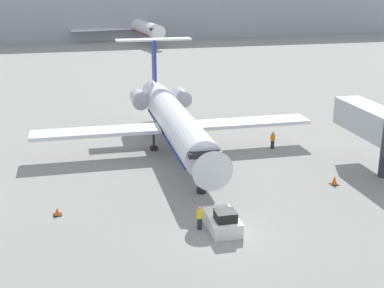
{
  "coord_description": "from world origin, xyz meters",
  "views": [
    {
      "loc": [
        -10.16,
        -32.32,
        17.57
      ],
      "look_at": [
        0.0,
        10.88,
        3.23
      ],
      "focal_mm": 50.0,
      "sensor_mm": 36.0,
      "label": 1
    }
  ],
  "objects_px": {
    "traffic_cone_right": "(334,180)",
    "airplane_parked_far_left": "(137,25)",
    "airplane_main": "(175,120)",
    "worker_by_wing": "(273,140)",
    "pushback_tug": "(222,221)",
    "traffic_cone_left": "(57,212)",
    "jet_bridge": "(376,124)",
    "worker_near_tug": "(200,217)"
  },
  "relations": [
    {
      "from": "traffic_cone_left",
      "to": "airplane_parked_far_left",
      "type": "xyz_separation_m",
      "value": [
        20.5,
        106.38,
        3.62
      ]
    },
    {
      "from": "airplane_main",
      "to": "airplane_parked_far_left",
      "type": "distance_m",
      "value": 93.8
    },
    {
      "from": "pushback_tug",
      "to": "worker_by_wing",
      "type": "height_order",
      "value": "worker_by_wing"
    },
    {
      "from": "traffic_cone_right",
      "to": "traffic_cone_left",
      "type": "bearing_deg",
      "value": -178.02
    },
    {
      "from": "airplane_parked_far_left",
      "to": "jet_bridge",
      "type": "height_order",
      "value": "airplane_parked_far_left"
    },
    {
      "from": "worker_near_tug",
      "to": "worker_by_wing",
      "type": "bearing_deg",
      "value": 53.66
    },
    {
      "from": "worker_near_tug",
      "to": "worker_by_wing",
      "type": "xyz_separation_m",
      "value": [
        11.82,
        16.07,
        -0.0
      ]
    },
    {
      "from": "traffic_cone_right",
      "to": "airplane_parked_far_left",
      "type": "distance_m",
      "value": 105.67
    },
    {
      "from": "pushback_tug",
      "to": "worker_near_tug",
      "type": "bearing_deg",
      "value": 167.68
    },
    {
      "from": "airplane_main",
      "to": "traffic_cone_right",
      "type": "bearing_deg",
      "value": -46.45
    },
    {
      "from": "airplane_main",
      "to": "traffic_cone_left",
      "type": "xyz_separation_m",
      "value": [
        -11.74,
        -12.99,
        -2.96
      ]
    },
    {
      "from": "pushback_tug",
      "to": "traffic_cone_left",
      "type": "xyz_separation_m",
      "value": [
        -11.51,
        5.06,
        -0.34
      ]
    },
    {
      "from": "traffic_cone_left",
      "to": "jet_bridge",
      "type": "distance_m",
      "value": 28.87
    },
    {
      "from": "traffic_cone_left",
      "to": "traffic_cone_right",
      "type": "xyz_separation_m",
      "value": [
        23.32,
        0.81,
        0.1
      ]
    },
    {
      "from": "airplane_main",
      "to": "airplane_parked_far_left",
      "type": "relative_size",
      "value": 0.78
    },
    {
      "from": "airplane_main",
      "to": "worker_by_wing",
      "type": "relative_size",
      "value": 15.81
    },
    {
      "from": "pushback_tug",
      "to": "airplane_main",
      "type": "bearing_deg",
      "value": 89.27
    },
    {
      "from": "worker_near_tug",
      "to": "airplane_parked_far_left",
      "type": "bearing_deg",
      "value": 84.56
    },
    {
      "from": "airplane_parked_far_left",
      "to": "jet_bridge",
      "type": "bearing_deg",
      "value": -85.63
    },
    {
      "from": "worker_by_wing",
      "to": "airplane_parked_far_left",
      "type": "relative_size",
      "value": 0.05
    },
    {
      "from": "airplane_parked_far_left",
      "to": "jet_bridge",
      "type": "distance_m",
      "value": 103.31
    },
    {
      "from": "pushback_tug",
      "to": "worker_near_tug",
      "type": "height_order",
      "value": "worker_near_tug"
    },
    {
      "from": "airplane_main",
      "to": "traffic_cone_right",
      "type": "xyz_separation_m",
      "value": [
        11.58,
        -12.18,
        -2.86
      ]
    },
    {
      "from": "airplane_main",
      "to": "pushback_tug",
      "type": "relative_size",
      "value": 7.71
    },
    {
      "from": "traffic_cone_left",
      "to": "worker_by_wing",
      "type": "bearing_deg",
      "value": 27.56
    },
    {
      "from": "pushback_tug",
      "to": "airplane_parked_far_left",
      "type": "xyz_separation_m",
      "value": [
        9.0,
        111.44,
        3.28
      ]
    },
    {
      "from": "pushback_tug",
      "to": "traffic_cone_right",
      "type": "distance_m",
      "value": 13.19
    },
    {
      "from": "airplane_main",
      "to": "traffic_cone_left",
      "type": "distance_m",
      "value": 17.75
    },
    {
      "from": "pushback_tug",
      "to": "worker_by_wing",
      "type": "xyz_separation_m",
      "value": [
        10.25,
        16.41,
        0.32
      ]
    },
    {
      "from": "worker_near_tug",
      "to": "airplane_parked_far_left",
      "type": "xyz_separation_m",
      "value": [
        10.57,
        111.1,
        2.95
      ]
    },
    {
      "from": "worker_near_tug",
      "to": "traffic_cone_right",
      "type": "relative_size",
      "value": 2.23
    },
    {
      "from": "traffic_cone_left",
      "to": "jet_bridge",
      "type": "relative_size",
      "value": 0.06
    },
    {
      "from": "worker_by_wing",
      "to": "traffic_cone_right",
      "type": "bearing_deg",
      "value": -81.54
    },
    {
      "from": "worker_near_tug",
      "to": "jet_bridge",
      "type": "relative_size",
      "value": 0.18
    },
    {
      "from": "traffic_cone_right",
      "to": "airplane_parked_far_left",
      "type": "bearing_deg",
      "value": 91.53
    },
    {
      "from": "traffic_cone_right",
      "to": "airplane_parked_far_left",
      "type": "relative_size",
      "value": 0.02
    },
    {
      "from": "pushback_tug",
      "to": "jet_bridge",
      "type": "xyz_separation_m",
      "value": [
        16.87,
        8.43,
        3.8
      ]
    },
    {
      "from": "airplane_main",
      "to": "worker_by_wing",
      "type": "distance_m",
      "value": 10.4
    },
    {
      "from": "worker_by_wing",
      "to": "jet_bridge",
      "type": "height_order",
      "value": "jet_bridge"
    },
    {
      "from": "worker_by_wing",
      "to": "airplane_parked_far_left",
      "type": "height_order",
      "value": "airplane_parked_far_left"
    },
    {
      "from": "airplane_main",
      "to": "worker_near_tug",
      "type": "bearing_deg",
      "value": -95.82
    },
    {
      "from": "traffic_cone_right",
      "to": "jet_bridge",
      "type": "xyz_separation_m",
      "value": [
        5.06,
        2.56,
        4.05
      ]
    }
  ]
}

